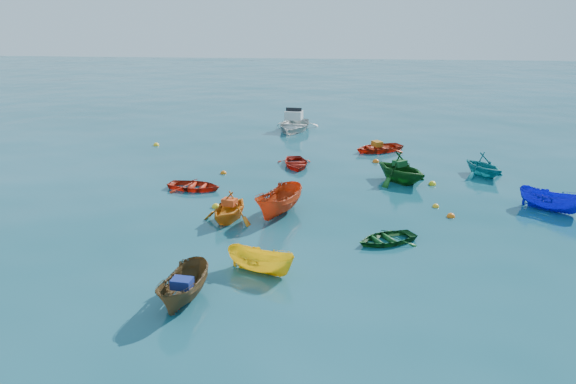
# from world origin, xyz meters

# --- Properties ---
(ground) EXTENTS (160.00, 160.00, 0.00)m
(ground) POSITION_xyz_m (0.00, 0.00, 0.00)
(ground) COLOR #093D47
(ground) RESTS_ON ground
(sampan_brown_mid) EXTENTS (1.39, 2.96, 1.11)m
(sampan_brown_mid) POSITION_xyz_m (-2.16, -4.67, 0.00)
(sampan_brown_mid) COLOR #51391D
(sampan_brown_mid) RESTS_ON ground
(dinghy_orange_w) EXTENTS (2.80, 3.04, 1.33)m
(dinghy_orange_w) POSITION_xyz_m (-2.18, 2.18, 0.00)
(dinghy_orange_w) COLOR orange
(dinghy_orange_w) RESTS_ON ground
(sampan_yellow_mid) EXTENTS (2.69, 1.80, 0.97)m
(sampan_yellow_mid) POSITION_xyz_m (-0.16, -2.48, 0.00)
(sampan_yellow_mid) COLOR yellow
(sampan_yellow_mid) RESTS_ON ground
(dinghy_green_e) EXTENTS (2.91, 2.65, 0.49)m
(dinghy_green_e) POSITION_xyz_m (4.20, 0.53, 0.00)
(dinghy_green_e) COLOR #10481A
(dinghy_green_e) RESTS_ON ground
(dinghy_cyan_se) EXTENTS (3.21, 3.33, 1.34)m
(dinghy_cyan_se) POSITION_xyz_m (9.85, 9.98, 0.00)
(dinghy_cyan_se) COLOR teal
(dinghy_cyan_se) RESTS_ON ground
(dinghy_red_nw) EXTENTS (2.94, 2.33, 0.55)m
(dinghy_red_nw) POSITION_xyz_m (-4.73, 6.18, 0.00)
(dinghy_red_nw) COLOR red
(dinghy_red_nw) RESTS_ON ground
(sampan_orange_n) EXTENTS (2.39, 3.58, 1.30)m
(sampan_orange_n) POSITION_xyz_m (-0.16, 3.08, 0.00)
(sampan_orange_n) COLOR #BC3811
(sampan_orange_n) RESTS_ON ground
(dinghy_green_n) EXTENTS (4.10, 4.14, 1.65)m
(dinghy_green_n) POSITION_xyz_m (5.41, 8.40, 0.00)
(dinghy_green_n) COLOR #114B14
(dinghy_green_n) RESTS_ON ground
(dinghy_red_ne) EXTENTS (3.84, 3.50, 0.65)m
(dinghy_red_ne) POSITION_xyz_m (4.63, 14.81, 0.00)
(dinghy_red_ne) COLOR red
(dinghy_red_ne) RESTS_ON ground
(sampan_blue_far) EXTENTS (2.88, 2.49, 1.08)m
(sampan_blue_far) POSITION_xyz_m (11.59, 4.79, 0.00)
(sampan_blue_far) COLOR #1011C9
(sampan_blue_far) RESTS_ON ground
(dinghy_red_far) EXTENTS (2.47, 3.08, 0.57)m
(dinghy_red_far) POSITION_xyz_m (-0.15, 10.83, 0.00)
(dinghy_red_far) COLOR #A1190D
(dinghy_red_far) RESTS_ON ground
(motorboat_white) EXTENTS (3.67, 4.79, 1.52)m
(motorboat_white) POSITION_xyz_m (-1.15, 20.64, 0.00)
(motorboat_white) COLOR silver
(motorboat_white) RESTS_ON ground
(tarp_blue_a) EXTENTS (0.65, 0.52, 0.29)m
(tarp_blue_a) POSITION_xyz_m (-2.17, -4.82, 0.70)
(tarp_blue_a) COLOR navy
(tarp_blue_a) RESTS_ON sampan_brown_mid
(tarp_orange_a) EXTENTS (0.67, 0.57, 0.28)m
(tarp_orange_a) POSITION_xyz_m (-2.16, 2.23, 0.81)
(tarp_orange_a) COLOR #D94416
(tarp_orange_a) RESTS_ON dinghy_orange_w
(tarp_green_b) EXTENTS (0.79, 0.77, 0.31)m
(tarp_green_b) POSITION_xyz_m (5.34, 8.48, 0.98)
(tarp_green_b) COLOR #134F20
(tarp_green_b) RESTS_ON dinghy_green_n
(tarp_orange_b) EXTENTS (0.74, 0.80, 0.31)m
(tarp_orange_b) POSITION_xyz_m (4.54, 14.76, 0.48)
(tarp_orange_b) COLOR #B66412
(tarp_orange_b) RESTS_ON dinghy_red_ne
(buoy_ye_a) EXTENTS (0.38, 0.38, 0.38)m
(buoy_ye_a) POSITION_xyz_m (-3.10, 3.70, 0.00)
(buoy_ye_a) COLOR yellow
(buoy_ye_a) RESTS_ON ground
(buoy_or_b) EXTENTS (0.35, 0.35, 0.35)m
(buoy_or_b) POSITION_xyz_m (7.12, 3.53, 0.00)
(buoy_or_b) COLOR #E0600C
(buoy_or_b) RESTS_ON ground
(buoy_or_c) EXTENTS (0.34, 0.34, 0.34)m
(buoy_or_c) POSITION_xyz_m (-3.89, 8.98, 0.00)
(buoy_or_c) COLOR #D2620B
(buoy_or_c) RESTS_ON ground
(buoy_ye_c) EXTENTS (0.30, 0.30, 0.30)m
(buoy_ye_c) POSITION_xyz_m (6.66, 4.74, 0.00)
(buoy_ye_c) COLOR gold
(buoy_ye_c) RESTS_ON ground
(buoy_ye_d) EXTENTS (0.38, 0.38, 0.38)m
(buoy_ye_d) POSITION_xyz_m (-9.55, 14.88, 0.00)
(buoy_ye_d) COLOR yellow
(buoy_ye_d) RESTS_ON ground
(buoy_or_e) EXTENTS (0.39, 0.39, 0.39)m
(buoy_or_e) POSITION_xyz_m (4.36, 12.16, 0.00)
(buoy_or_e) COLOR #DC570B
(buoy_or_e) RESTS_ON ground
(buoy_ye_e) EXTENTS (0.39, 0.39, 0.39)m
(buoy_ye_e) POSITION_xyz_m (6.98, 8.10, 0.00)
(buoy_ye_e) COLOR yellow
(buoy_ye_e) RESTS_ON ground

